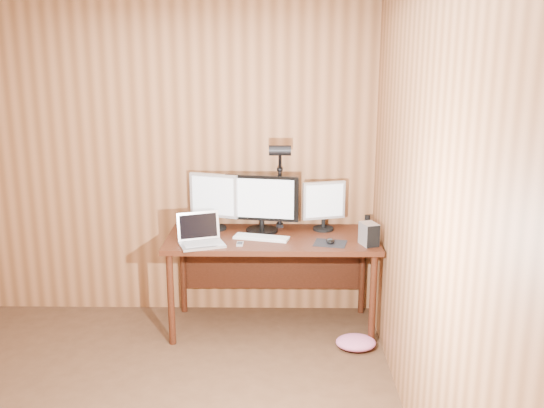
{
  "coord_description": "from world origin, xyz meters",
  "views": [
    {
      "loc": [
        0.98,
        -2.78,
        2.13
      ],
      "look_at": [
        0.93,
        1.58,
        1.02
      ],
      "focal_mm": 40.0,
      "sensor_mm": 36.0,
      "label": 1
    }
  ],
  "objects_px": {
    "monitor_left": "(214,200)",
    "keyboard": "(261,237)",
    "speaker": "(367,222)",
    "desk_lamp": "(280,174)",
    "monitor_right": "(324,204)",
    "monitor_center": "(262,203)",
    "desk": "(272,249)",
    "hard_drive": "(369,234)",
    "phone": "(240,244)",
    "laptop": "(200,237)",
    "mouse": "(330,241)"
  },
  "relations": [
    {
      "from": "monitor_center",
      "to": "keyboard",
      "type": "relative_size",
      "value": 1.32
    },
    {
      "from": "monitor_left",
      "to": "laptop",
      "type": "relative_size",
      "value": 1.19
    },
    {
      "from": "keyboard",
      "to": "phone",
      "type": "xyz_separation_m",
      "value": [
        -0.15,
        -0.15,
        -0.0
      ]
    },
    {
      "from": "monitor_center",
      "to": "speaker",
      "type": "xyz_separation_m",
      "value": [
        0.84,
        0.1,
        -0.18
      ]
    },
    {
      "from": "monitor_left",
      "to": "hard_drive",
      "type": "relative_size",
      "value": 2.57
    },
    {
      "from": "speaker",
      "to": "keyboard",
      "type": "bearing_deg",
      "value": -160.76
    },
    {
      "from": "desk",
      "to": "laptop",
      "type": "height_order",
      "value": "laptop"
    },
    {
      "from": "laptop",
      "to": "hard_drive",
      "type": "xyz_separation_m",
      "value": [
        1.23,
        -0.01,
        0.03
      ]
    },
    {
      "from": "mouse",
      "to": "speaker",
      "type": "xyz_separation_m",
      "value": [
        0.33,
        0.4,
        0.03
      ]
    },
    {
      "from": "monitor_right",
      "to": "hard_drive",
      "type": "height_order",
      "value": "monitor_right"
    },
    {
      "from": "desk",
      "to": "mouse",
      "type": "distance_m",
      "value": 0.51
    },
    {
      "from": "monitor_right",
      "to": "hard_drive",
      "type": "xyz_separation_m",
      "value": [
        0.3,
        -0.38,
        -0.13
      ]
    },
    {
      "from": "speaker",
      "to": "desk_lamp",
      "type": "height_order",
      "value": "desk_lamp"
    },
    {
      "from": "monitor_right",
      "to": "desk_lamp",
      "type": "relative_size",
      "value": 0.53
    },
    {
      "from": "monitor_center",
      "to": "mouse",
      "type": "distance_m",
      "value": 0.63
    },
    {
      "from": "laptop",
      "to": "speaker",
      "type": "relative_size",
      "value": 3.53
    },
    {
      "from": "hard_drive",
      "to": "desk",
      "type": "bearing_deg",
      "value": 141.45
    },
    {
      "from": "monitor_center",
      "to": "monitor_left",
      "type": "xyz_separation_m",
      "value": [
        -0.38,
        0.06,
        0.01
      ]
    },
    {
      "from": "desk",
      "to": "desk_lamp",
      "type": "xyz_separation_m",
      "value": [
        0.06,
        0.11,
        0.57
      ]
    },
    {
      "from": "desk_lamp",
      "to": "monitor_left",
      "type": "bearing_deg",
      "value": -171.64
    },
    {
      "from": "laptop",
      "to": "hard_drive",
      "type": "height_order",
      "value": "laptop"
    },
    {
      "from": "monitor_left",
      "to": "hard_drive",
      "type": "xyz_separation_m",
      "value": [
        1.17,
        -0.39,
        -0.16
      ]
    },
    {
      "from": "monitor_left",
      "to": "keyboard",
      "type": "bearing_deg",
      "value": -14.87
    },
    {
      "from": "desk_lamp",
      "to": "hard_drive",
      "type": "bearing_deg",
      "value": -20.54
    },
    {
      "from": "mouse",
      "to": "speaker",
      "type": "relative_size",
      "value": 0.97
    },
    {
      "from": "laptop",
      "to": "monitor_right",
      "type": "bearing_deg",
      "value": 1.86
    },
    {
      "from": "monitor_center",
      "to": "desk",
      "type": "bearing_deg",
      "value": -27.38
    },
    {
      "from": "desk",
      "to": "monitor_center",
      "type": "relative_size",
      "value": 2.79
    },
    {
      "from": "desk_lamp",
      "to": "speaker",
      "type": "bearing_deg",
      "value": 14.05
    },
    {
      "from": "monitor_center",
      "to": "desk_lamp",
      "type": "distance_m",
      "value": 0.26
    },
    {
      "from": "desk",
      "to": "monitor_right",
      "type": "bearing_deg",
      "value": 15.58
    },
    {
      "from": "desk",
      "to": "hard_drive",
      "type": "xyz_separation_m",
      "value": [
        0.71,
        -0.27,
        0.2
      ]
    },
    {
      "from": "mouse",
      "to": "hard_drive",
      "type": "height_order",
      "value": "hard_drive"
    },
    {
      "from": "phone",
      "to": "mouse",
      "type": "bearing_deg",
      "value": 4.2
    },
    {
      "from": "phone",
      "to": "desk_lamp",
      "type": "distance_m",
      "value": 0.66
    },
    {
      "from": "desk",
      "to": "keyboard",
      "type": "xyz_separation_m",
      "value": [
        -0.08,
        -0.13,
        0.13
      ]
    },
    {
      "from": "monitor_right",
      "to": "speaker",
      "type": "distance_m",
      "value": 0.39
    },
    {
      "from": "mouse",
      "to": "desk",
      "type": "bearing_deg",
      "value": 159.24
    },
    {
      "from": "monitor_left",
      "to": "speaker",
      "type": "bearing_deg",
      "value": 20.41
    },
    {
      "from": "laptop",
      "to": "hard_drive",
      "type": "relative_size",
      "value": 2.16
    },
    {
      "from": "phone",
      "to": "speaker",
      "type": "relative_size",
      "value": 0.88
    },
    {
      "from": "speaker",
      "to": "laptop",
      "type": "bearing_deg",
      "value": -161.78
    },
    {
      "from": "speaker",
      "to": "monitor_right",
      "type": "bearing_deg",
      "value": -171.37
    },
    {
      "from": "keyboard",
      "to": "desk_lamp",
      "type": "xyz_separation_m",
      "value": [
        0.14,
        0.24,
        0.44
      ]
    },
    {
      "from": "hard_drive",
      "to": "monitor_center",
      "type": "bearing_deg",
      "value": 139.5
    },
    {
      "from": "phone",
      "to": "desk_lamp",
      "type": "height_order",
      "value": "desk_lamp"
    },
    {
      "from": "desk",
      "to": "monitor_right",
      "type": "distance_m",
      "value": 0.53
    },
    {
      "from": "monitor_center",
      "to": "hard_drive",
      "type": "bearing_deg",
      "value": -12.69
    },
    {
      "from": "monitor_left",
      "to": "keyboard",
      "type": "height_order",
      "value": "monitor_left"
    },
    {
      "from": "laptop",
      "to": "desk_lamp",
      "type": "xyz_separation_m",
      "value": [
        0.58,
        0.37,
        0.4
      ]
    }
  ]
}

